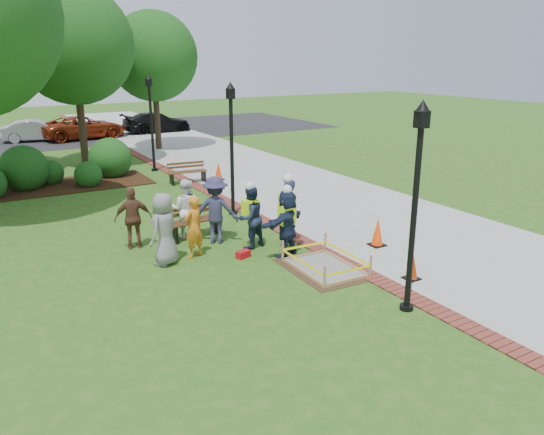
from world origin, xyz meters
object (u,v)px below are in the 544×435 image
wet_concrete_pad (325,260)px  hivis_worker_b (287,211)px  hivis_worker_a (287,221)px  bench_near (195,228)px  hivis_worker_c (250,215)px  lamp_near (416,193)px  cone_front (412,266)px

wet_concrete_pad → hivis_worker_b: size_ratio=1.18×
hivis_worker_a → hivis_worker_b: 0.81m
bench_near → hivis_worker_c: bearing=-58.5°
lamp_near → hivis_worker_b: bearing=90.5°
hivis_worker_c → hivis_worker_a: bearing=-62.1°
cone_front → hivis_worker_a: 3.35m
bench_near → hivis_worker_c: 1.97m
wet_concrete_pad → hivis_worker_c: size_ratio=1.28×
bench_near → hivis_worker_a: bearing=-59.9°
wet_concrete_pad → bench_near: 4.28m
cone_front → bench_near: bearing=120.3°
hivis_worker_a → hivis_worker_b: bearing=57.5°
cone_front → wet_concrete_pad: bearing=131.2°
cone_front → lamp_near: bearing=-138.2°
wet_concrete_pad → cone_front: 2.08m
hivis_worker_c → cone_front: bearing=-60.2°
hivis_worker_a → hivis_worker_c: hivis_worker_a is taller
wet_concrete_pad → hivis_worker_c: (-0.84, 2.29, 0.68)m
cone_front → hivis_worker_b: size_ratio=0.35×
cone_front → hivis_worker_c: hivis_worker_c is taller
hivis_worker_a → hivis_worker_c: (-0.53, 1.00, -0.02)m
bench_near → hivis_worker_c: hivis_worker_c is taller
cone_front → hivis_worker_a: bearing=120.5°
hivis_worker_c → bench_near: bearing=121.5°
bench_near → hivis_worker_a: hivis_worker_a is taller
wet_concrete_pad → lamp_near: lamp_near is taller
wet_concrete_pad → hivis_worker_b: hivis_worker_b is taller
lamp_near → wet_concrete_pad: bearing=93.8°
lamp_near → hivis_worker_c: bearing=101.6°
bench_near → hivis_worker_b: bearing=-44.5°
hivis_worker_b → hivis_worker_c: size_ratio=1.08×
bench_near → hivis_worker_a: 3.07m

